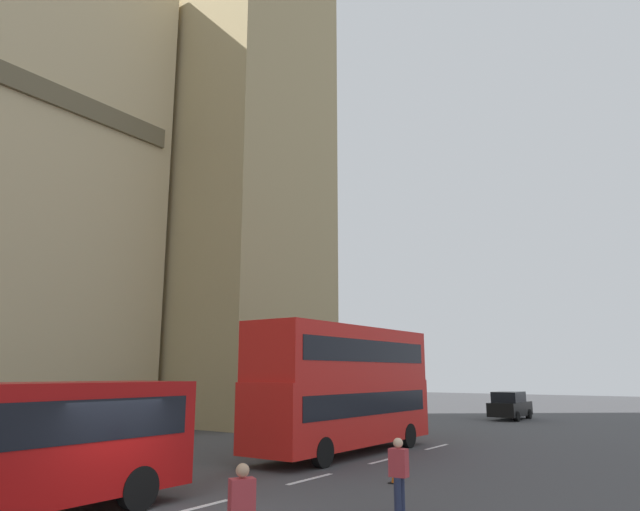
{
  "coord_description": "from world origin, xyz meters",
  "views": [
    {
      "loc": [
        -8.17,
        -10.6,
        3.11
      ],
      "look_at": [
        13.63,
        4.75,
        8.62
      ],
      "focal_mm": 31.94,
      "sensor_mm": 36.0,
      "label": 1
    }
  ],
  "objects_px": {
    "double_decker_bus": "(345,383)",
    "pedestrian_by_kerb": "(399,474)",
    "sedan_lead": "(510,406)",
    "traffic_cone_east": "(396,473)"
  },
  "relations": [
    {
      "from": "sedan_lead",
      "to": "traffic_cone_east",
      "type": "xyz_separation_m",
      "value": [
        -24.85,
        -4.29,
        -0.63
      ]
    },
    {
      "from": "double_decker_bus",
      "to": "pedestrian_by_kerb",
      "type": "height_order",
      "value": "double_decker_bus"
    },
    {
      "from": "pedestrian_by_kerb",
      "to": "sedan_lead",
      "type": "bearing_deg",
      "value": 12.4
    },
    {
      "from": "sedan_lead",
      "to": "traffic_cone_east",
      "type": "distance_m",
      "value": 25.23
    },
    {
      "from": "sedan_lead",
      "to": "traffic_cone_east",
      "type": "bearing_deg",
      "value": -170.21
    },
    {
      "from": "sedan_lead",
      "to": "double_decker_bus",
      "type": "bearing_deg",
      "value": 179.66
    },
    {
      "from": "double_decker_bus",
      "to": "sedan_lead",
      "type": "relative_size",
      "value": 2.26
    },
    {
      "from": "double_decker_bus",
      "to": "traffic_cone_east",
      "type": "relative_size",
      "value": 17.16
    },
    {
      "from": "double_decker_bus",
      "to": "sedan_lead",
      "type": "distance_m",
      "value": 20.75
    },
    {
      "from": "sedan_lead",
      "to": "traffic_cone_east",
      "type": "relative_size",
      "value": 7.59
    }
  ]
}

